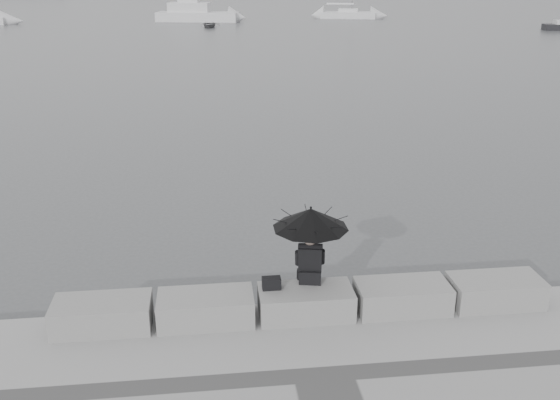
{
  "coord_description": "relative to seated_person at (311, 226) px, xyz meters",
  "views": [
    {
      "loc": [
        -1.54,
        -9.69,
        6.13
      ],
      "look_at": [
        -0.03,
        3.0,
        1.34
      ],
      "focal_mm": 40.0,
      "sensor_mm": 36.0,
      "label": 1
    }
  ],
  "objects": [
    {
      "name": "sailboat_right",
      "position": [
        16.69,
        71.52,
        -1.5
      ],
      "size": [
        7.28,
        4.05,
        12.9
      ],
      "rotation": [
        0.0,
        0.0,
        -0.25
      ],
      "color": "silver",
      "rests_on": "ground"
    },
    {
      "name": "dinghy",
      "position": [
        -1.05,
        60.82,
        -1.77
      ],
      "size": [
        3.28,
        1.69,
        0.53
      ],
      "primitive_type": "imported",
      "rotation": [
        0.0,
        0.0,
        -0.12
      ],
      "color": "slate",
      "rests_on": "ground"
    },
    {
      "name": "stone_block_right",
      "position": [
        1.59,
        -0.3,
        -1.28
      ],
      "size": [
        1.6,
        0.8,
        0.5
      ],
      "primitive_type": "cube",
      "color": "gray",
      "rests_on": "promenade"
    },
    {
      "name": "seated_person",
      "position": [
        0.0,
        0.0,
        0.0
      ],
      "size": [
        1.3,
        1.3,
        1.39
      ],
      "rotation": [
        0.0,
        0.0,
        -0.2
      ],
      "color": "black",
      "rests_on": "stone_block_centre"
    },
    {
      "name": "stone_block_centre",
      "position": [
        -0.11,
        -0.3,
        -1.28
      ],
      "size": [
        1.6,
        0.8,
        0.5
      ],
      "primitive_type": "cube",
      "color": "gray",
      "rests_on": "promenade"
    },
    {
      "name": "stone_block_far_right",
      "position": [
        3.29,
        -0.3,
        -1.28
      ],
      "size": [
        1.6,
        0.8,
        0.5
      ],
      "primitive_type": "cube",
      "color": "gray",
      "rests_on": "promenade"
    },
    {
      "name": "stone_block_far_left",
      "position": [
        -3.51,
        -0.3,
        -1.28
      ],
      "size": [
        1.6,
        0.8,
        0.5
      ],
      "primitive_type": "cube",
      "color": "gray",
      "rests_on": "promenade"
    },
    {
      "name": "stone_block_left",
      "position": [
        -1.81,
        -0.3,
        -1.28
      ],
      "size": [
        1.6,
        0.8,
        0.5
      ],
      "primitive_type": "cube",
      "color": "gray",
      "rests_on": "promenade"
    },
    {
      "name": "ground",
      "position": [
        -0.11,
        0.15,
        -2.03
      ],
      "size": [
        360.0,
        360.0,
        0.0
      ],
      "primitive_type": "plane",
      "color": "#45474A",
      "rests_on": "ground"
    },
    {
      "name": "motor_cruiser",
      "position": [
        -2.34,
        68.68,
        -1.14
      ],
      "size": [
        10.03,
        4.76,
        4.5
      ],
      "rotation": [
        0.0,
        0.0,
        -0.21
      ],
      "color": "silver",
      "rests_on": "ground"
    },
    {
      "name": "bag",
      "position": [
        -0.69,
        -0.2,
        -0.93
      ],
      "size": [
        0.32,
        0.18,
        0.2
      ],
      "primitive_type": "cube",
      "color": "black",
      "rests_on": "stone_block_centre"
    }
  ]
}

